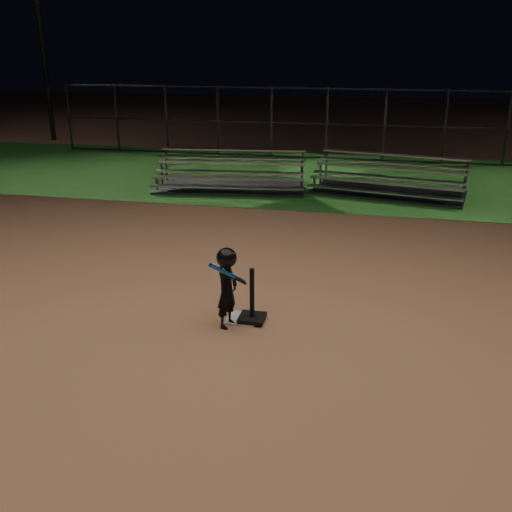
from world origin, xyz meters
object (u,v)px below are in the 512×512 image
(bleacher_left, at_px, (231,181))
(bleacher_right, at_px, (388,186))
(home_plate, at_px, (242,319))
(light_pole_left, at_px, (38,17))
(batting_tee, at_px, (252,310))
(child_batter, at_px, (227,285))

(bleacher_left, height_order, bleacher_right, bleacher_left)
(home_plate, bearing_deg, bleacher_right, 75.35)
(home_plate, bearing_deg, light_pole_left, 128.77)
(batting_tee, bearing_deg, home_plate, 171.31)
(bleacher_left, xyz_separation_m, light_pole_left, (-9.77, 6.96, 4.73))
(home_plate, relative_size, child_batter, 0.37)
(bleacher_right, relative_size, light_pole_left, 0.53)
(home_plate, distance_m, bleacher_left, 8.29)
(batting_tee, height_order, bleacher_right, bleacher_right)
(bleacher_left, distance_m, light_pole_left, 12.89)
(light_pole_left, bearing_deg, bleacher_left, -35.45)
(bleacher_right, bearing_deg, bleacher_left, -164.73)
(child_batter, height_order, light_pole_left, light_pole_left)
(child_batter, xyz_separation_m, light_pole_left, (-11.84, 15.19, 4.30))
(batting_tee, height_order, child_batter, child_batter)
(home_plate, relative_size, batting_tee, 0.55)
(bleacher_left, height_order, light_pole_left, light_pole_left)
(child_batter, relative_size, light_pole_left, 0.15)
(home_plate, distance_m, light_pole_left, 19.79)
(child_batter, bearing_deg, bleacher_left, 31.44)
(batting_tee, bearing_deg, bleacher_left, 106.61)
(bleacher_left, bearing_deg, child_batter, -82.30)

